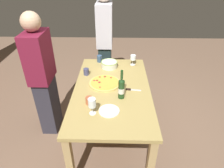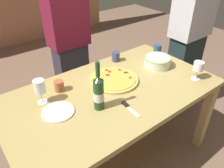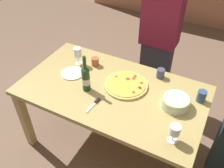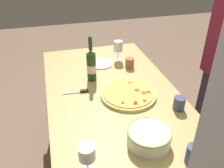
% 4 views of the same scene
% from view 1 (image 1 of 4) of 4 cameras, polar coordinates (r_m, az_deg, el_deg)
% --- Properties ---
extents(ground_plane, '(8.00, 8.00, 0.00)m').
position_cam_1_polar(ground_plane, '(2.81, -0.00, -14.03)').
color(ground_plane, '#7B5E4A').
extents(dining_table, '(1.60, 0.90, 0.75)m').
position_cam_1_polar(dining_table, '(2.38, -0.00, -3.02)').
color(dining_table, tan).
rests_on(dining_table, ground).
extents(pizza, '(0.38, 0.38, 0.03)m').
position_cam_1_polar(pizza, '(2.40, -2.12, 0.32)').
color(pizza, '#DCBC67').
rests_on(pizza, dining_table).
extents(serving_bowl, '(0.23, 0.23, 0.09)m').
position_cam_1_polar(serving_bowl, '(2.77, -0.78, 5.83)').
color(serving_bowl, silver).
rests_on(serving_bowl, dining_table).
extents(wine_bottle, '(0.07, 0.07, 0.34)m').
position_cam_1_polar(wine_bottle, '(2.10, 2.75, -1.22)').
color(wine_bottle, '#1E401C').
rests_on(wine_bottle, dining_table).
extents(wine_glass_near_pizza, '(0.08, 0.08, 0.18)m').
position_cam_1_polar(wine_glass_near_pizza, '(1.89, -5.86, -5.69)').
color(wine_glass_near_pizza, white).
rests_on(wine_glass_near_pizza, dining_table).
extents(wine_glass_by_bottle, '(0.08, 0.08, 0.15)m').
position_cam_1_polar(wine_glass_by_bottle, '(2.83, 6.16, 7.55)').
color(wine_glass_by_bottle, white).
rests_on(wine_glass_by_bottle, dining_table).
extents(cup_amber, '(0.07, 0.07, 0.09)m').
position_cam_1_polar(cup_amber, '(2.60, -7.51, 3.59)').
color(cup_amber, '#3F4366').
rests_on(cup_amber, dining_table).
extents(cup_ceramic, '(0.07, 0.07, 0.08)m').
position_cam_1_polar(cup_ceramic, '(2.07, -6.73, -4.77)').
color(cup_ceramic, '#AF5837').
rests_on(cup_ceramic, dining_table).
extents(cup_spare, '(0.07, 0.07, 0.10)m').
position_cam_1_polar(cup_spare, '(2.93, -3.69, 7.39)').
color(cup_spare, '#314B6C').
rests_on(cup_spare, dining_table).
extents(side_plate, '(0.21, 0.21, 0.01)m').
position_cam_1_polar(side_plate, '(1.98, -0.86, -7.83)').
color(side_plate, white).
rests_on(side_plate, dining_table).
extents(pizza_knife, '(0.04, 0.18, 0.02)m').
position_cam_1_polar(pizza_knife, '(2.30, 5.65, -1.65)').
color(pizza_knife, silver).
rests_on(pizza_knife, dining_table).
extents(person_host, '(0.41, 0.24, 1.76)m').
position_cam_1_polar(person_host, '(3.26, -2.10, 11.93)').
color(person_host, '#1E2E30').
rests_on(person_host, ground).
extents(person_guest_left, '(0.38, 0.24, 1.60)m').
position_cam_1_polar(person_guest_left, '(2.56, -19.52, 1.82)').
color(person_guest_left, '#2F2E39').
rests_on(person_guest_left, ground).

